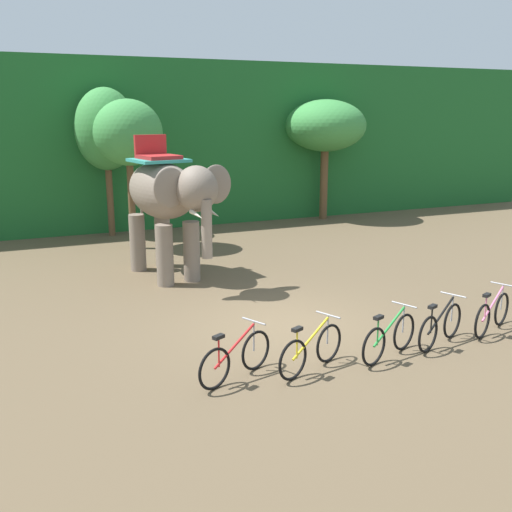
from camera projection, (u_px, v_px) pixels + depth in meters
name	position (u px, v px, depth m)	size (l,w,h in m)	color
ground_plane	(286.00, 325.00, 12.29)	(80.00, 80.00, 0.00)	brown
foliage_hedge	(138.00, 142.00, 24.31)	(36.00, 6.00, 6.29)	#1E6028
tree_center	(106.00, 130.00, 20.32)	(2.15, 2.15, 5.21)	brown
tree_far_left	(128.00, 134.00, 18.32)	(2.16, 2.16, 4.78)	brown
tree_right	(325.00, 126.00, 23.58)	(3.28, 3.28, 4.87)	brown
elephant	(167.00, 197.00, 15.25)	(2.34, 4.24, 3.78)	gray
bike_red	(236.00, 358.00, 9.72)	(1.56, 0.83, 0.92)	black
bike_yellow	(311.00, 350.00, 10.04)	(1.59, 0.79, 0.92)	black
bike_green	(389.00, 338.00, 10.58)	(1.60, 0.77, 0.92)	black
bike_black	(440.00, 326.00, 11.16)	(1.59, 0.79, 0.92)	black
bike_pink	(492.00, 314.00, 11.84)	(1.58, 0.80, 0.92)	black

